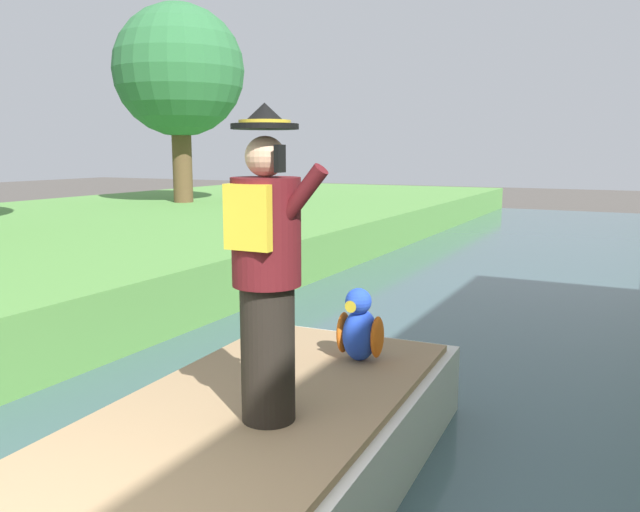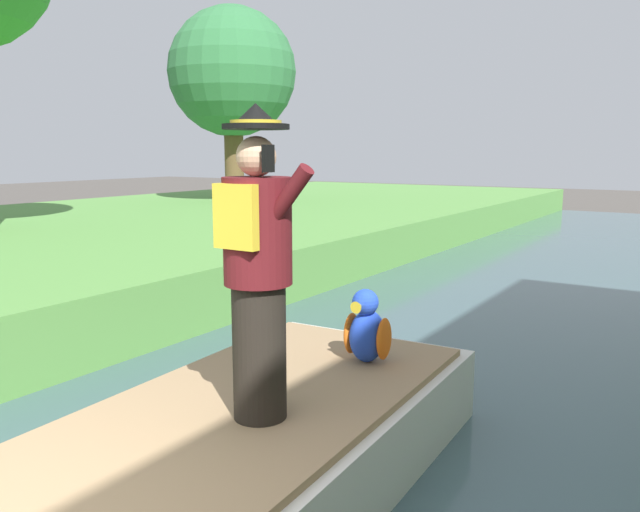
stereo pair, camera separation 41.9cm
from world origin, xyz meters
TOP-DOWN VIEW (x-y plane):
  - boat at (0.00, 1.92)m, footprint 1.98×4.27m
  - person_pirate at (0.20, 1.97)m, footprint 0.61×0.42m
  - parrot_plush at (0.25, 3.22)m, footprint 0.36×0.35m
  - tree_broad at (-9.36, 13.02)m, footprint 3.52×3.52m

SIDE VIEW (x-z plane):
  - boat at x=0.00m, z-range 0.10..0.71m
  - parrot_plush at x=0.25m, z-range 0.67..1.24m
  - person_pirate at x=0.20m, z-range 0.71..2.56m
  - tree_broad at x=-9.36m, z-range 1.74..7.06m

